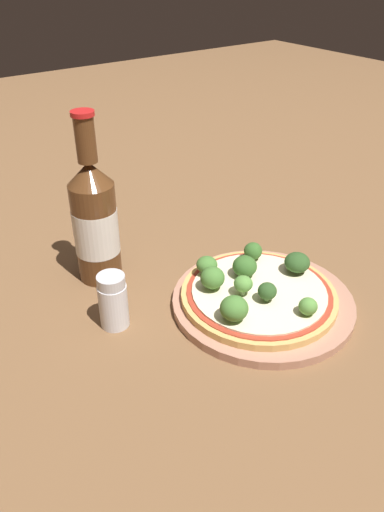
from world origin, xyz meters
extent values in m
plane|color=brown|center=(0.00, 0.00, 0.00)|extent=(3.00, 3.00, 0.00)
cylinder|color=tan|center=(0.00, -0.02, 0.01)|extent=(0.24, 0.24, 0.01)
cylinder|color=tan|center=(-0.01, -0.02, 0.02)|extent=(0.21, 0.21, 0.01)
cylinder|color=#A83823|center=(-0.01, -0.02, 0.02)|extent=(0.19, 0.19, 0.00)
cylinder|color=beige|center=(-0.01, -0.02, 0.02)|extent=(0.18, 0.18, 0.00)
cylinder|color=#6B8E51|center=(-0.05, 0.02, 0.03)|extent=(0.01, 0.01, 0.01)
ellipsoid|color=#477A33|center=(-0.05, 0.02, 0.04)|extent=(0.03, 0.03, 0.03)
cylinder|color=#6B8E51|center=(0.00, 0.02, 0.03)|extent=(0.01, 0.01, 0.01)
ellipsoid|color=#386628|center=(0.00, 0.02, 0.04)|extent=(0.03, 0.03, 0.03)
cylinder|color=#6B8E51|center=(-0.03, -0.01, 0.03)|extent=(0.01, 0.01, 0.01)
ellipsoid|color=#568E3D|center=(-0.03, -0.01, 0.04)|extent=(0.02, 0.02, 0.02)
cylinder|color=#6B8E51|center=(0.01, -0.09, 0.03)|extent=(0.01, 0.01, 0.01)
ellipsoid|color=#568E3D|center=(0.01, -0.09, 0.04)|extent=(0.02, 0.02, 0.02)
cylinder|color=#6B8E51|center=(0.06, -0.02, 0.03)|extent=(0.01, 0.01, 0.01)
ellipsoid|color=#2D5123|center=(0.06, -0.02, 0.04)|extent=(0.04, 0.04, 0.03)
cylinder|color=#6B8E51|center=(-0.01, -0.04, 0.03)|extent=(0.01, 0.01, 0.01)
ellipsoid|color=#2D5123|center=(-0.01, -0.04, 0.04)|extent=(0.02, 0.02, 0.02)
cylinder|color=#6B8E51|center=(-0.07, -0.05, 0.03)|extent=(0.01, 0.01, 0.01)
ellipsoid|color=#477A33|center=(-0.07, -0.05, 0.04)|extent=(0.03, 0.03, 0.03)
cylinder|color=#6B8E51|center=(-0.04, 0.05, 0.03)|extent=(0.01, 0.01, 0.01)
ellipsoid|color=#477A33|center=(-0.04, 0.05, 0.04)|extent=(0.03, 0.03, 0.02)
cylinder|color=#6B8E51|center=(0.04, 0.04, 0.03)|extent=(0.01, 0.01, 0.01)
ellipsoid|color=#386628|center=(0.04, 0.04, 0.04)|extent=(0.03, 0.03, 0.02)
cylinder|color=#563319|center=(-0.14, 0.17, 0.07)|extent=(0.06, 0.06, 0.15)
cylinder|color=silver|center=(-0.14, 0.17, 0.08)|extent=(0.06, 0.06, 0.07)
cone|color=#563319|center=(-0.14, 0.17, 0.16)|extent=(0.06, 0.06, 0.03)
cylinder|color=#563319|center=(-0.14, 0.17, 0.21)|extent=(0.03, 0.03, 0.06)
cylinder|color=red|center=(-0.14, 0.17, 0.24)|extent=(0.03, 0.03, 0.01)
cylinder|color=silver|center=(-0.18, 0.06, 0.03)|extent=(0.04, 0.04, 0.06)
cylinder|color=silver|center=(-0.18, 0.06, 0.07)|extent=(0.04, 0.04, 0.01)
camera|label=1|loc=(-0.39, -0.40, 0.42)|focal=35.00mm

